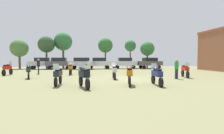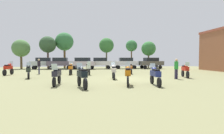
{
  "view_description": "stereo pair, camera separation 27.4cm",
  "coord_description": "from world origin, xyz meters",
  "px_view_note": "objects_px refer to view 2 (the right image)",
  "views": [
    {
      "loc": [
        -2.79,
        -15.35,
        1.76
      ],
      "look_at": [
        -0.56,
        3.87,
        0.9
      ],
      "focal_mm": 28.41,
      "sensor_mm": 36.0,
      "label": 1
    },
    {
      "loc": [
        -2.51,
        -15.38,
        1.76
      ],
      "look_at": [
        -0.56,
        3.87,
        0.9
      ],
      "focal_mm": 28.41,
      "sensor_mm": 36.0,
      "label": 2
    }
  ],
  "objects_px": {
    "motorcycle_4": "(130,68)",
    "tree_1": "(149,49)",
    "car_2": "(126,62)",
    "tree_2": "(106,45)",
    "motorcycle_10": "(8,68)",
    "car_6": "(60,62)",
    "tree_3": "(64,42)",
    "tree_6": "(48,45)",
    "motorcycle_7": "(82,76)",
    "tree_4": "(21,48)",
    "motorcycle_1": "(57,74)",
    "motorcycle_8": "(113,71)",
    "person_1": "(39,65)",
    "motorcycle_6": "(155,75)",
    "car_1": "(100,62)",
    "motorcycle_5": "(185,70)",
    "car_5": "(151,62)",
    "car_4": "(83,62)",
    "motorcycle_11": "(29,71)",
    "car_3": "(44,62)",
    "tree_5": "(131,46)",
    "motorcycle_9": "(128,74)",
    "person_2": "(176,67)",
    "motorcycle_2": "(88,68)"
  },
  "relations": [
    {
      "from": "motorcycle_11",
      "to": "car_5",
      "type": "xyz_separation_m",
      "value": [
        16.16,
        14.49,
        0.46
      ]
    },
    {
      "from": "motorcycle_2",
      "to": "car_2",
      "type": "height_order",
      "value": "car_2"
    },
    {
      "from": "car_6",
      "to": "tree_1",
      "type": "bearing_deg",
      "value": -79.56
    },
    {
      "from": "car_3",
      "to": "tree_6",
      "type": "bearing_deg",
      "value": -12.0
    },
    {
      "from": "motorcycle_5",
      "to": "person_1",
      "type": "distance_m",
      "value": 15.9
    },
    {
      "from": "tree_2",
      "to": "tree_3",
      "type": "height_order",
      "value": "tree_3"
    },
    {
      "from": "motorcycle_10",
      "to": "tree_4",
      "type": "height_order",
      "value": "tree_4"
    },
    {
      "from": "motorcycle_6",
      "to": "car_3",
      "type": "xyz_separation_m",
      "value": [
        -12.74,
        20.45,
        0.46
      ]
    },
    {
      "from": "motorcycle_7",
      "to": "car_5",
      "type": "relative_size",
      "value": 0.5
    },
    {
      "from": "motorcycle_4",
      "to": "tree_6",
      "type": "height_order",
      "value": "tree_6"
    },
    {
      "from": "tree_4",
      "to": "car_4",
      "type": "bearing_deg",
      "value": -14.11
    },
    {
      "from": "motorcycle_1",
      "to": "motorcycle_8",
      "type": "bearing_deg",
      "value": -141.35
    },
    {
      "from": "tree_5",
      "to": "car_3",
      "type": "bearing_deg",
      "value": -167.41
    },
    {
      "from": "motorcycle_4",
      "to": "motorcycle_7",
      "type": "bearing_deg",
      "value": -116.1
    },
    {
      "from": "motorcycle_1",
      "to": "car_1",
      "type": "bearing_deg",
      "value": -99.82
    },
    {
      "from": "motorcycle_1",
      "to": "motorcycle_8",
      "type": "height_order",
      "value": "motorcycle_8"
    },
    {
      "from": "car_2",
      "to": "tree_2",
      "type": "bearing_deg",
      "value": 63.94
    },
    {
      "from": "motorcycle_1",
      "to": "person_1",
      "type": "height_order",
      "value": "person_1"
    },
    {
      "from": "motorcycle_4",
      "to": "motorcycle_7",
      "type": "height_order",
      "value": "motorcycle_7"
    },
    {
      "from": "motorcycle_2",
      "to": "person_2",
      "type": "relative_size",
      "value": 1.28
    },
    {
      "from": "motorcycle_5",
      "to": "motorcycle_9",
      "type": "distance_m",
      "value": 7.71
    },
    {
      "from": "car_2",
      "to": "tree_1",
      "type": "height_order",
      "value": "tree_1"
    },
    {
      "from": "motorcycle_1",
      "to": "car_6",
      "type": "distance_m",
      "value": 19.39
    },
    {
      "from": "motorcycle_7",
      "to": "tree_4",
      "type": "relative_size",
      "value": 0.43
    },
    {
      "from": "motorcycle_9",
      "to": "person_1",
      "type": "height_order",
      "value": "person_1"
    },
    {
      "from": "car_6",
      "to": "tree_3",
      "type": "bearing_deg",
      "value": -0.94
    },
    {
      "from": "car_1",
      "to": "tree_1",
      "type": "xyz_separation_m",
      "value": [
        9.66,
        2.49,
        2.63
      ]
    },
    {
      "from": "car_5",
      "to": "tree_6",
      "type": "bearing_deg",
      "value": 72.76
    },
    {
      "from": "motorcycle_10",
      "to": "car_2",
      "type": "height_order",
      "value": "car_2"
    },
    {
      "from": "tree_2",
      "to": "tree_6",
      "type": "distance_m",
      "value": 10.88
    },
    {
      "from": "motorcycle_9",
      "to": "car_3",
      "type": "bearing_deg",
      "value": 128.74
    },
    {
      "from": "car_4",
      "to": "motorcycle_6",
      "type": "bearing_deg",
      "value": -151.18
    },
    {
      "from": "motorcycle_4",
      "to": "tree_1",
      "type": "relative_size",
      "value": 0.43
    },
    {
      "from": "motorcycle_5",
      "to": "person_2",
      "type": "distance_m",
      "value": 1.83
    },
    {
      "from": "car_3",
      "to": "tree_5",
      "type": "height_order",
      "value": "tree_5"
    },
    {
      "from": "motorcycle_4",
      "to": "motorcycle_10",
      "type": "height_order",
      "value": "motorcycle_10"
    },
    {
      "from": "tree_6",
      "to": "car_2",
      "type": "bearing_deg",
      "value": -8.4
    },
    {
      "from": "car_5",
      "to": "tree_1",
      "type": "distance_m",
      "value": 4.1
    },
    {
      "from": "motorcycle_2",
      "to": "car_6",
      "type": "xyz_separation_m",
      "value": [
        -5.12,
        11.19,
        0.43
      ]
    },
    {
      "from": "motorcycle_7",
      "to": "tree_4",
      "type": "bearing_deg",
      "value": 101.9
    },
    {
      "from": "motorcycle_11",
      "to": "car_6",
      "type": "xyz_separation_m",
      "value": [
        0.12,
        14.6,
        0.46
      ]
    },
    {
      "from": "motorcycle_7",
      "to": "tree_6",
      "type": "height_order",
      "value": "tree_6"
    },
    {
      "from": "person_1",
      "to": "tree_5",
      "type": "distance_m",
      "value": 20.1
    },
    {
      "from": "car_6",
      "to": "motorcycle_11",
      "type": "bearing_deg",
      "value": 179.71
    },
    {
      "from": "car_4",
      "to": "tree_6",
      "type": "distance_m",
      "value": 8.02
    },
    {
      "from": "motorcycle_6",
      "to": "car_2",
      "type": "distance_m",
      "value": 20.61
    },
    {
      "from": "motorcycle_4",
      "to": "motorcycle_5",
      "type": "distance_m",
      "value": 6.56
    },
    {
      "from": "motorcycle_7",
      "to": "car_1",
      "type": "xyz_separation_m",
      "value": [
        1.85,
        20.9,
        0.43
      ]
    },
    {
      "from": "person_2",
      "to": "tree_2",
      "type": "xyz_separation_m",
      "value": [
        -4.8,
        18.7,
        3.28
      ]
    },
    {
      "from": "motorcycle_5",
      "to": "tree_2",
      "type": "distance_m",
      "value": 19.0
    }
  ]
}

